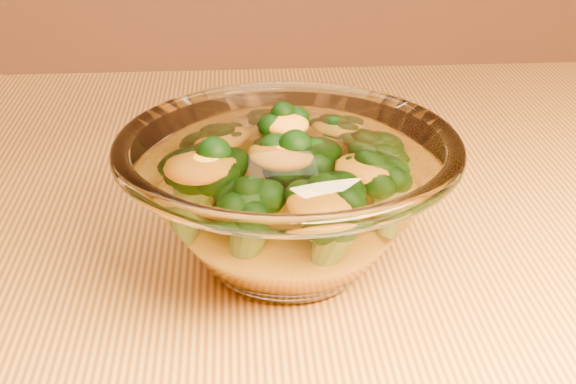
{
  "coord_description": "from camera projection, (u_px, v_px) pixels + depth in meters",
  "views": [
    {
      "loc": [
        -0.15,
        -0.47,
        1.03
      ],
      "look_at": [
        -0.12,
        -0.02,
        0.81
      ],
      "focal_mm": 50.0,
      "sensor_mm": 36.0,
      "label": 1
    }
  ],
  "objects": [
    {
      "name": "glass_bowl",
      "position": [
        288.0,
        199.0,
        0.51
      ],
      "size": [
        0.22,
        0.22,
        0.1
      ],
      "color": "white",
      "rests_on": "table"
    },
    {
      "name": "table",
      "position": [
        442.0,
        359.0,
        0.6
      ],
      "size": [
        1.2,
        0.8,
        0.75
      ],
      "color": "gold",
      "rests_on": "ground"
    },
    {
      "name": "broccoli_heap",
      "position": [
        283.0,
        176.0,
        0.51
      ],
      "size": [
        0.15,
        0.15,
        0.07
      ],
      "color": "black",
      "rests_on": "cheese_sauce"
    },
    {
      "name": "cheese_sauce",
      "position": [
        288.0,
        226.0,
        0.52
      ],
      "size": [
        0.13,
        0.13,
        0.04
      ],
      "primitive_type": "ellipsoid",
      "color": "#F1A614",
      "rests_on": "glass_bowl"
    }
  ]
}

